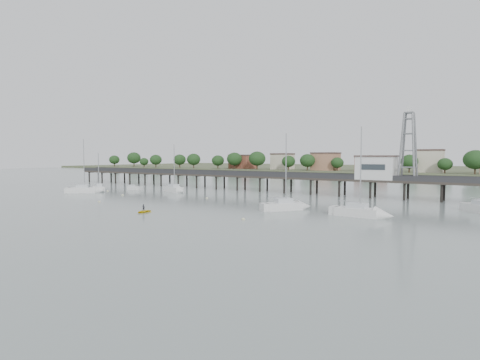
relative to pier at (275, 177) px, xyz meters
The scene contains 14 objects.
ground_plane 60.12m from the pier, 90.00° to the right, with size 500.00×500.00×0.00m, color gray.
pier is the anchor object (origin of this frame).
pier_building 25.16m from the pier, ahead, with size 8.40×5.40×5.30m.
lattice_tower 32.34m from the pier, ahead, with size 3.20×3.20×15.50m.
sailboat_c 33.88m from the pier, 57.17° to the right, with size 6.95×8.06×13.70m.
sailboat_d 43.20m from the pier, 43.15° to the right, with size 8.84×3.07×14.33m.
sailboat_a 47.09m from the pier, 144.61° to the right, with size 7.98×7.67×14.13m.
sailboat_b 45.09m from the pier, 147.26° to the right, with size 6.35×3.85×10.31m.
sailboat_f 25.35m from the pier, 144.57° to the right, with size 8.00×4.19×12.74m.
white_tender 38.24m from the pier, 155.90° to the right, with size 4.13×2.27×1.52m.
yellow_dinghy 44.53m from the pier, 90.27° to the right, with size 1.91×0.55×2.67m, color yellow.
dinghy_occupant 44.53m from the pier, 90.27° to the right, with size 0.41×1.12×0.27m, color black.
mooring_buoys 29.00m from the pier, 87.59° to the right, with size 87.28×27.41×0.39m.
far_shore 179.60m from the pier, 89.89° to the left, with size 500.00×170.00×10.40m.
Camera 1 is at (48.52, -29.54, 9.16)m, focal length 30.00 mm.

